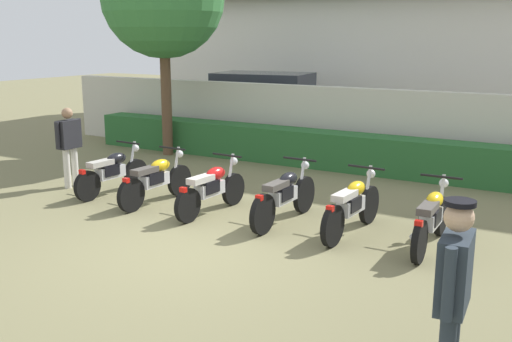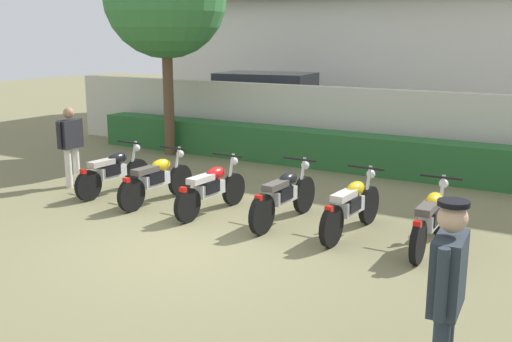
% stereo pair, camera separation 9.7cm
% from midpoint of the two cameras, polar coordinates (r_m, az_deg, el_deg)
% --- Properties ---
extents(ground, '(60.00, 60.00, 0.00)m').
position_cam_midpoint_polar(ground, '(8.47, -7.16, -7.41)').
color(ground, olive).
extents(building, '(18.12, 6.50, 8.14)m').
position_cam_midpoint_polar(building, '(20.90, 17.33, 15.44)').
color(building, white).
rests_on(building, ground).
extents(compound_wall, '(17.21, 0.30, 1.77)m').
position_cam_midpoint_polar(compound_wall, '(13.90, 9.39, 4.27)').
color(compound_wall, beige).
rests_on(compound_wall, ground).
extents(hedge_row, '(13.77, 0.70, 0.82)m').
position_cam_midpoint_polar(hedge_row, '(13.34, 8.23, 1.87)').
color(hedge_row, '#28602D').
rests_on(hedge_row, ground).
extents(parked_car, '(4.69, 2.52, 1.89)m').
position_cam_midpoint_polar(parked_car, '(17.39, 0.98, 6.29)').
color(parked_car, silver).
rests_on(parked_car, ground).
extents(motorcycle_in_row_0, '(0.60, 1.80, 0.94)m').
position_cam_midpoint_polar(motorcycle_in_row_0, '(11.47, -13.95, -0.04)').
color(motorcycle_in_row_0, black).
rests_on(motorcycle_in_row_0, ground).
extents(motorcycle_in_row_1, '(0.60, 1.85, 0.95)m').
position_cam_midpoint_polar(motorcycle_in_row_1, '(10.65, -9.90, -0.80)').
color(motorcycle_in_row_1, black).
rests_on(motorcycle_in_row_1, ground).
extents(motorcycle_in_row_2, '(0.60, 1.82, 0.94)m').
position_cam_midpoint_polar(motorcycle_in_row_2, '(9.94, -4.63, -1.65)').
color(motorcycle_in_row_2, black).
rests_on(motorcycle_in_row_2, ground).
extents(motorcycle_in_row_3, '(0.60, 1.97, 0.97)m').
position_cam_midpoint_polar(motorcycle_in_row_3, '(9.41, 2.45, -2.35)').
color(motorcycle_in_row_3, black).
rests_on(motorcycle_in_row_3, ground).
extents(motorcycle_in_row_4, '(0.60, 1.91, 0.96)m').
position_cam_midpoint_polar(motorcycle_in_row_4, '(8.97, 8.91, -3.30)').
color(motorcycle_in_row_4, black).
rests_on(motorcycle_in_row_4, ground).
extents(motorcycle_in_row_5, '(0.60, 1.90, 0.95)m').
position_cam_midpoint_polar(motorcycle_in_row_5, '(8.63, 16.23, -4.36)').
color(motorcycle_in_row_5, black).
rests_on(motorcycle_in_row_5, ground).
extents(inspector_person, '(0.22, 0.65, 1.58)m').
position_cam_midpoint_polar(inspector_person, '(12.14, -17.78, 2.76)').
color(inspector_person, silver).
rests_on(inspector_person, ground).
extents(officer_0, '(0.25, 0.68, 1.72)m').
position_cam_midpoint_polar(officer_0, '(4.91, 17.95, -10.53)').
color(officer_0, '#28333D').
rests_on(officer_0, ground).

